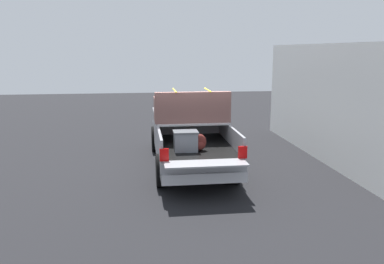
% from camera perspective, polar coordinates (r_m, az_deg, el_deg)
% --- Properties ---
extents(ground_plane, '(40.00, 40.00, 0.00)m').
position_cam_1_polar(ground_plane, '(11.50, -0.39, -4.77)').
color(ground_plane, black).
extents(pickup_truck, '(6.05, 2.06, 2.23)m').
position_cam_1_polar(pickup_truck, '(11.63, -0.64, 0.41)').
color(pickup_truck, gray).
rests_on(pickup_truck, ground_plane).
extents(building_facade, '(8.06, 0.36, 3.46)m').
position_cam_1_polar(building_facade, '(12.81, 18.05, 4.29)').
color(building_facade, white).
rests_on(building_facade, ground_plane).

